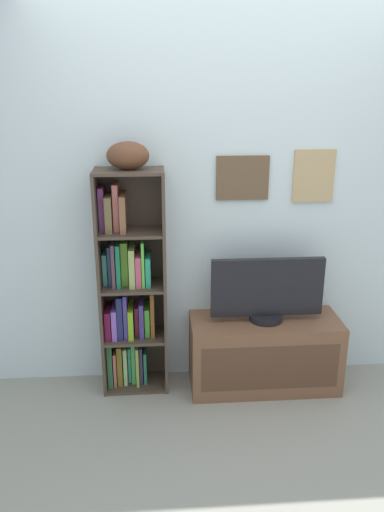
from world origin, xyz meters
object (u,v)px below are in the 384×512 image
football (128,156)px  television (267,291)px  bookshelf (129,292)px  tv_stand (264,353)px

football → television: 1.23m
football → television: bearing=-4.3°
bookshelf → tv_stand: bookshelf is taller
bookshelf → football: (0.03, -0.03, 0.89)m
television → tv_stand: bearing=-90.0°
bookshelf → television: bookshelf is taller
bookshelf → tv_stand: 1.01m
bookshelf → tv_stand: bearing=-6.1°
bookshelf → television: 0.91m
tv_stand → television: size_ratio=1.35×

